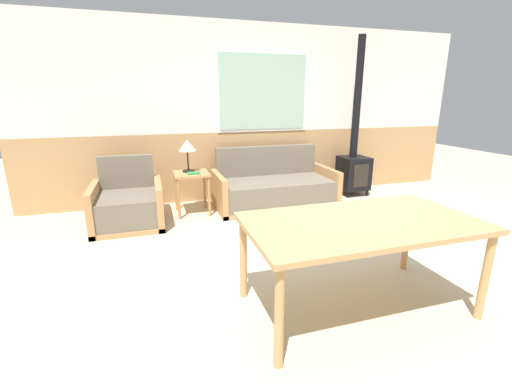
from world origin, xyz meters
TOP-DOWN VIEW (x-y plane):
  - ground_plane at (0.00, 0.00)m, footprint 16.00×16.00m
  - wall_back at (0.00, 2.63)m, footprint 7.20×0.09m
  - couch at (0.06, 2.02)m, footprint 1.80×0.88m
  - armchair at (-2.04, 1.81)m, footprint 0.87×0.87m
  - side_table at (-1.18, 2.02)m, footprint 0.48×0.48m
  - table_lamp at (-1.21, 2.11)m, footprint 0.24×0.24m
  - book_stack at (-1.16, 1.93)m, footprint 0.18×0.13m
  - dining_table at (-0.24, -0.66)m, footprint 1.74×0.93m
  - wood_stove at (1.55, 2.21)m, footprint 0.45×0.45m

SIDE VIEW (x-z plane):
  - ground_plane at x=0.00m, z-range 0.00..0.00m
  - couch at x=0.06m, z-range -0.18..0.69m
  - armchair at x=-2.04m, z-range -0.17..0.68m
  - side_table at x=-1.18m, z-range 0.18..0.77m
  - book_stack at x=-1.16m, z-range 0.59..0.61m
  - wood_stove at x=1.55m, z-range -0.66..1.88m
  - dining_table at x=-0.24m, z-range 0.30..1.03m
  - table_lamp at x=-1.21m, z-range 0.72..1.17m
  - wall_back at x=0.00m, z-range 0.02..2.72m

